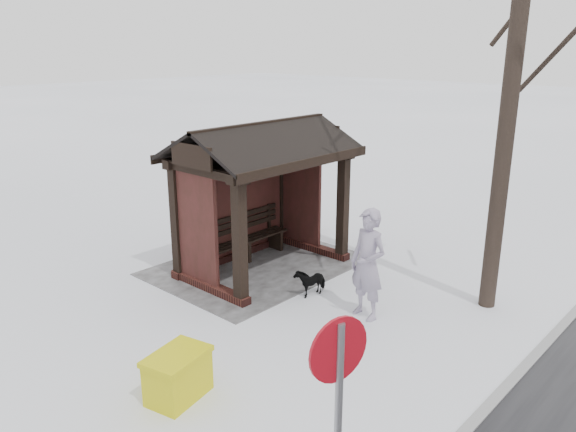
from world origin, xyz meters
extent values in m
plane|color=white|center=(0.00, 0.00, 0.00)|extent=(120.00, 120.00, 0.00)
cube|color=gray|center=(0.00, 5.50, 0.01)|extent=(120.00, 0.15, 0.06)
cube|color=gray|center=(0.00, -0.20, 0.01)|extent=(4.20, 3.20, 0.02)
cube|color=#3D1916|center=(0.00, -0.90, 0.08)|extent=(3.30, 0.22, 0.16)
cube|color=#3D1916|center=(-1.50, 0.00, 0.08)|extent=(0.22, 2.10, 0.16)
cube|color=#3D1916|center=(1.50, 0.00, 0.08)|extent=(0.22, 2.10, 0.16)
cube|color=black|center=(-1.50, 0.90, 1.15)|extent=(0.20, 0.20, 2.30)
cube|color=black|center=(1.50, 0.90, 1.15)|extent=(0.20, 0.20, 2.30)
cube|color=black|center=(-1.50, -0.90, 1.15)|extent=(0.20, 0.20, 2.30)
cube|color=black|center=(1.50, -0.90, 1.15)|extent=(0.20, 0.20, 2.30)
cube|color=#311913|center=(0.00, -0.90, 1.23)|extent=(2.80, 0.08, 2.14)
cube|color=#311913|center=(-1.50, -0.31, 1.23)|extent=(0.08, 1.17, 2.14)
cube|color=#311913|center=(1.50, -0.31, 1.23)|extent=(0.08, 1.17, 2.14)
cube|color=black|center=(0.00, 0.90, 2.36)|extent=(3.40, 0.20, 0.18)
cube|color=black|center=(0.00, -0.90, 2.36)|extent=(3.40, 0.20, 0.18)
cylinder|color=black|center=(-1.50, 4.20, 4.28)|extent=(0.29, 0.29, 8.55)
imported|color=#9D91AA|center=(0.36, 2.83, 0.97)|extent=(0.57, 0.77, 1.94)
imported|color=black|center=(0.31, 1.54, 0.27)|extent=(0.66, 0.37, 0.53)
cube|color=#CAC30B|center=(3.98, 2.33, 0.29)|extent=(0.91, 0.70, 0.58)
cube|color=#CAC30B|center=(3.98, 2.33, 0.62)|extent=(0.96, 0.75, 0.07)
cylinder|color=#A50B18|center=(4.41, 5.28, 2.07)|extent=(0.60, 0.17, 0.61)
cylinder|color=white|center=(4.41, 5.26, 2.07)|extent=(0.46, 0.14, 0.47)
camera|label=1|loc=(7.79, 7.78, 4.53)|focal=35.00mm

